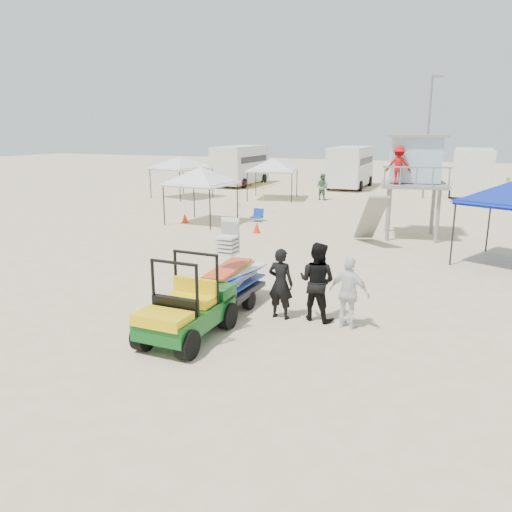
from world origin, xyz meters
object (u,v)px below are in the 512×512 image
at_px(man_left, 281,284).
at_px(lifeguard_tower, 413,163).
at_px(utility_cart, 185,302).
at_px(surf_trailer, 230,275).

bearing_deg(man_left, lifeguard_tower, -95.14).
bearing_deg(man_left, utility_cart, 57.56).
height_order(utility_cart, lifeguard_tower, lifeguard_tower).
height_order(surf_trailer, man_left, surf_trailer).
xyz_separation_m(surf_trailer, man_left, (1.51, -0.30, 0.04)).
relative_size(man_left, lifeguard_tower, 0.42).
relative_size(surf_trailer, lifeguard_tower, 0.54).
height_order(man_left, lifeguard_tower, lifeguard_tower).
xyz_separation_m(surf_trailer, lifeguard_tower, (3.42, 11.11, 2.32)).
relative_size(surf_trailer, man_left, 1.29).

